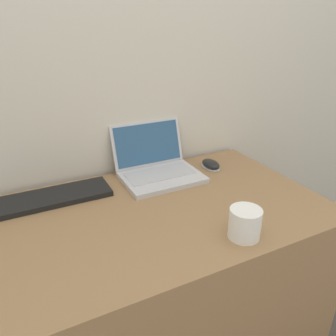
% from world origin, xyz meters
% --- Properties ---
extents(wall_back, '(7.00, 0.04, 2.50)m').
position_xyz_m(wall_back, '(0.00, 0.75, 1.25)').
color(wall_back, silver).
rests_on(wall_back, ground_plane).
extents(desk, '(1.11, 0.71, 0.74)m').
position_xyz_m(desk, '(0.00, 0.36, 0.37)').
color(desk, '#936D47').
rests_on(desk, ground_plane).
extents(laptop, '(0.32, 0.29, 0.20)m').
position_xyz_m(laptop, '(0.08, 0.60, 0.78)').
color(laptop, silver).
rests_on(laptop, desk).
extents(drink_cup, '(0.10, 0.10, 0.09)m').
position_xyz_m(drink_cup, '(0.13, 0.09, 0.79)').
color(drink_cup, white).
rests_on(drink_cup, desk).
extents(computer_mouse, '(0.07, 0.11, 0.03)m').
position_xyz_m(computer_mouse, '(0.32, 0.57, 0.76)').
color(computer_mouse, white).
rests_on(computer_mouse, desk).
extents(external_keyboard, '(0.46, 0.14, 0.02)m').
position_xyz_m(external_keyboard, '(-0.37, 0.59, 0.75)').
color(external_keyboard, black).
rests_on(external_keyboard, desk).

